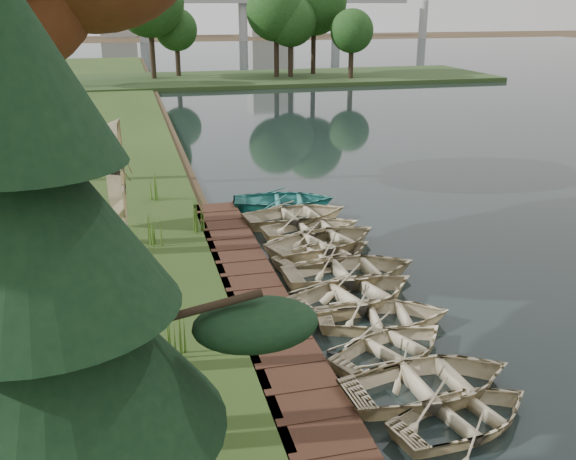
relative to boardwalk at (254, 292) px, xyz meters
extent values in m
plane|color=#3D2F1D|center=(1.60, 0.00, -0.15)|extent=(300.00, 300.00, 0.00)
cube|color=#372015|center=(0.00, 0.00, 0.00)|extent=(1.60, 16.00, 0.30)
cube|color=#29401C|center=(9.60, 50.00, 0.08)|extent=(50.00, 14.00, 0.45)
cylinder|color=black|center=(-13.73, 50.00, 2.70)|extent=(0.50, 0.50, 4.80)
cylinder|color=black|center=(-7.07, 50.00, 2.70)|extent=(0.50, 0.50, 4.80)
sphere|color=#1D4417|center=(-7.07, 50.00, 6.30)|extent=(5.60, 5.60, 5.60)
cylinder|color=black|center=(-0.40, 50.00, 2.70)|extent=(0.50, 0.50, 4.80)
sphere|color=#1D4417|center=(-0.40, 50.00, 6.30)|extent=(5.60, 5.60, 5.60)
cylinder|color=black|center=(6.27, 50.00, 2.70)|extent=(0.50, 0.50, 4.80)
sphere|color=#1D4417|center=(6.27, 50.00, 6.30)|extent=(5.60, 5.60, 5.60)
cylinder|color=black|center=(12.93, 50.00, 2.70)|extent=(0.50, 0.50, 4.80)
sphere|color=#1D4417|center=(12.93, 50.00, 6.30)|extent=(5.60, 5.60, 5.60)
cylinder|color=black|center=(19.60, 50.00, 2.70)|extent=(0.50, 0.50, 4.80)
sphere|color=#1D4417|center=(19.60, 50.00, 6.30)|extent=(5.60, 5.60, 5.60)
cylinder|color=black|center=(26.27, 50.00, 2.70)|extent=(0.50, 0.50, 4.80)
sphere|color=#1D4417|center=(26.27, 50.00, 6.30)|extent=(5.60, 5.60, 5.60)
cube|color=#A5A5A0|center=(11.60, 120.00, 7.85)|extent=(90.00, 4.00, 1.20)
cylinder|color=#A5A5A0|center=(-18.40, 120.00, 3.85)|extent=(1.80, 1.80, 8.00)
cylinder|color=#A5A5A0|center=(1.60, 120.00, 3.85)|extent=(1.80, 1.80, 8.00)
cylinder|color=#A5A5A0|center=(21.60, 120.00, 3.85)|extent=(1.80, 1.80, 8.00)
cylinder|color=#A5A5A0|center=(41.60, 120.00, 3.85)|extent=(1.80, 1.80, 8.00)
cylinder|color=#A5A5A0|center=(61.60, 120.00, 3.85)|extent=(1.80, 1.80, 8.00)
cube|color=#A5A5A0|center=(-3.40, 145.00, 5.85)|extent=(8.00, 8.00, 12.00)
imported|color=beige|center=(2.74, -6.63, 0.22)|extent=(3.51, 2.86, 0.64)
imported|color=beige|center=(2.57, -5.51, 0.29)|extent=(3.91, 2.92, 0.77)
imported|color=beige|center=(2.40, -3.98, 0.22)|extent=(3.77, 3.31, 0.65)
imported|color=beige|center=(2.77, -2.48, 0.25)|extent=(3.69, 2.88, 0.70)
imported|color=beige|center=(2.50, -1.18, 0.30)|extent=(4.45, 3.72, 0.79)
imported|color=beige|center=(2.89, 0.30, 0.31)|extent=(4.05, 2.95, 0.82)
imported|color=beige|center=(2.61, 1.80, 0.25)|extent=(3.99, 3.37, 0.70)
imported|color=beige|center=(2.88, 2.78, 0.31)|extent=(4.70, 3.99, 0.83)
imported|color=beige|center=(2.88, 4.22, 0.26)|extent=(3.68, 2.79, 0.72)
imported|color=beige|center=(2.69, 5.66, 0.30)|extent=(4.16, 3.19, 0.80)
imported|color=teal|center=(2.65, 7.44, 0.30)|extent=(4.33, 3.43, 0.81)
imported|color=beige|center=(-3.38, 5.99, 0.53)|extent=(3.88, 2.93, 0.76)
cylinder|color=black|center=(-4.44, -3.35, 4.16)|extent=(0.40, 0.40, 8.01)
cylinder|color=black|center=(-6.80, 13.05, 5.30)|extent=(0.45, 0.45, 10.30)
cone|color=black|center=(-3.99, -8.96, 4.06)|extent=(3.80, 3.80, 2.60)
cone|color=black|center=(-3.99, -8.96, 5.48)|extent=(2.90, 2.90, 2.25)
cone|color=black|center=(-3.99, -8.96, 6.91)|extent=(2.00, 2.00, 1.90)
cone|color=#3F661E|center=(-2.34, -3.22, 0.72)|extent=(0.60, 0.60, 1.13)
cone|color=#3F661E|center=(-2.46, 4.07, 0.62)|extent=(0.60, 0.60, 0.94)
cone|color=#3F661E|center=(-1.00, 4.95, 0.70)|extent=(0.60, 0.60, 1.10)
cone|color=#3F661E|center=(-2.24, 9.13, 0.68)|extent=(0.60, 0.60, 1.06)
camera|label=1|loc=(-2.99, -15.71, 7.50)|focal=40.00mm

